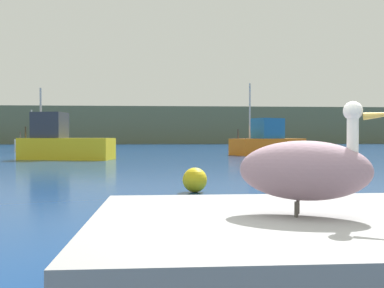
# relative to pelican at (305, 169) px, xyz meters

# --- Properties ---
(hillside_backdrop) EXTENTS (140.00, 10.18, 6.92)m
(hillside_backdrop) POSITION_rel_pelican_xyz_m (-0.13, 79.42, 2.34)
(hillside_backdrop) COLOR #5B664C
(hillside_backdrop) RESTS_ON ground
(pier_dock) EXTENTS (3.49, 2.64, 0.74)m
(pier_dock) POSITION_rel_pelican_xyz_m (-0.01, 0.00, -0.75)
(pier_dock) COLOR gray
(pier_dock) RESTS_ON ground
(pelican) EXTENTS (1.35, 0.86, 0.94)m
(pelican) POSITION_rel_pelican_xyz_m (0.00, 0.00, 0.00)
(pelican) COLOR gray
(pelican) RESTS_ON pier_dock
(fishing_boat_white) EXTENTS (6.29, 2.60, 3.85)m
(fishing_boat_white) POSITION_rel_pelican_xyz_m (-11.40, 36.45, -0.34)
(fishing_boat_white) COLOR white
(fishing_boat_white) RESTS_ON ground
(fishing_boat_yellow) EXTENTS (5.77, 2.93, 4.32)m
(fishing_boat_yellow) POSITION_rel_pelican_xyz_m (-7.18, 22.59, -0.13)
(fishing_boat_yellow) COLOR yellow
(fishing_boat_yellow) RESTS_ON ground
(fishing_boat_orange) EXTENTS (6.34, 4.62, 5.31)m
(fishing_boat_orange) POSITION_rel_pelican_xyz_m (6.87, 28.54, -0.15)
(fishing_boat_orange) COLOR orange
(fishing_boat_orange) RESTS_ON ground
(mooring_buoy) EXTENTS (0.61, 0.61, 0.61)m
(mooring_buoy) POSITION_rel_pelican_xyz_m (-0.38, 7.13, -0.82)
(mooring_buoy) COLOR yellow
(mooring_buoy) RESTS_ON ground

